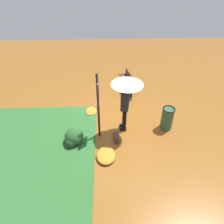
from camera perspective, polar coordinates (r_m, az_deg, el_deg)
The scene contains 10 objects.
ground_plane at distance 7.59m, azimuth 1.54°, elevation -3.04°, with size 18.00×18.00×0.00m, color brown.
grass_verge at distance 6.97m, azimuth -21.70°, elevation -10.81°, with size 4.80×4.00×0.05m.
person_with_umbrella at distance 6.40m, azimuth 3.86°, elevation 5.51°, with size 0.96×0.96×2.04m.
info_sign_post at distance 6.23m, azimuth -3.74°, elevation 3.35°, with size 0.44×0.07×2.30m.
handbag at distance 6.87m, azimuth 1.09°, elevation -6.95°, with size 0.32×0.18×0.37m.
park_bench at distance 9.23m, azimuth 4.24°, elevation 8.04°, with size 1.41×0.65×0.75m.
trash_bin at distance 7.38m, azimuth 14.68°, elevation -1.66°, with size 0.42×0.42×0.83m.
shrub_cluster at distance 6.81m, azimuth -10.40°, elevation -6.79°, with size 0.65×0.59×0.53m.
leaf_pile_near_person at distance 8.09m, azimuth -5.67°, elevation 0.26°, with size 0.54×0.43×0.12m.
leaf_pile_by_bench at distance 6.43m, azimuth -1.66°, elevation -11.62°, with size 0.71×0.57×0.16m.
Camera 1 is at (5.74, -0.42, 4.95)m, focal length 33.81 mm.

